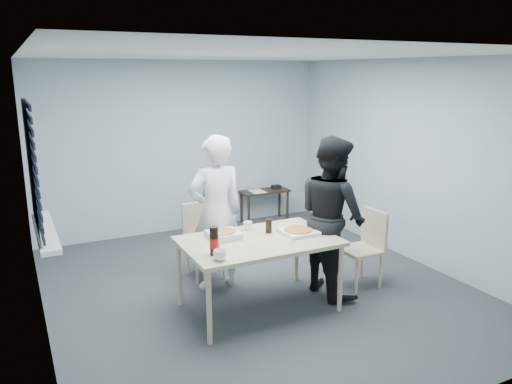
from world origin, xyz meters
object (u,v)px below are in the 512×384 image
chair_far (202,234)px  mug_a (220,255)px  person_black (332,216)px  person_white (216,213)px  side_table (265,195)px  dining_table (259,245)px  backpack (216,197)px  stool (216,218)px  soda_bottle (214,241)px  chair_right (367,242)px  mug_b (248,226)px

chair_far → mug_a: chair_far is taller
person_black → mug_a: size_ratio=14.39×
person_white → side_table: bearing=-129.5°
person_white → side_table: (1.69, 2.05, -0.44)m
dining_table → backpack: bearing=79.1°
stool → backpack: bearing=-90.0°
mug_a → soda_bottle: bearing=87.8°
chair_right → soda_bottle: soda_bottle is taller
person_white → side_table: size_ratio=2.22×
dining_table → soda_bottle: soda_bottle is taller
chair_far → person_black: 1.61m
mug_a → soda_bottle: soda_bottle is taller
chair_right → backpack: backpack is taller
person_white → stool: size_ratio=3.92×
chair_far → mug_b: bearing=-73.5°
chair_right → mug_a: 2.02m
person_black → mug_b: size_ratio=17.70×
mug_a → soda_bottle: 0.17m
chair_right → side_table: chair_right is taller
mug_a → dining_table: bearing=31.7°
stool → mug_a: mug_a is taller
side_table → stool: side_table is taller
chair_right → backpack: size_ratio=1.98×
side_table → mug_b: mug_b is taller
mug_b → soda_bottle: soda_bottle is taller
chair_far → backpack: backpack is taller
dining_table → soda_bottle: bearing=-160.1°
dining_table → mug_b: bearing=84.0°
dining_table → mug_b: mug_b is taller
mug_b → person_white: bearing=121.7°
backpack → soda_bottle: soda_bottle is taller
chair_far → mug_b: 0.87m
person_white → person_black: bearing=148.8°
dining_table → backpack: size_ratio=3.48×
dining_table → mug_a: (-0.58, -0.36, 0.11)m
chair_far → stool: chair_far is taller
chair_right → mug_a: (-1.97, -0.34, 0.30)m
person_black → soda_bottle: size_ratio=6.43×
person_white → soda_bottle: size_ratio=6.43×
person_black → mug_a: person_black is taller
chair_far → side_table: size_ratio=1.12×
side_table → backpack: backpack is taller
soda_bottle → person_white: bearing=67.0°
stool → mug_b: (-0.39, -1.88, 0.47)m
chair_far → soda_bottle: bearing=-105.7°
side_table → mug_a: mug_a is taller
stool → soda_bottle: soda_bottle is taller
dining_table → soda_bottle: 0.64m
chair_right → side_table: 2.76m
stool → chair_right: bearing=-66.4°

